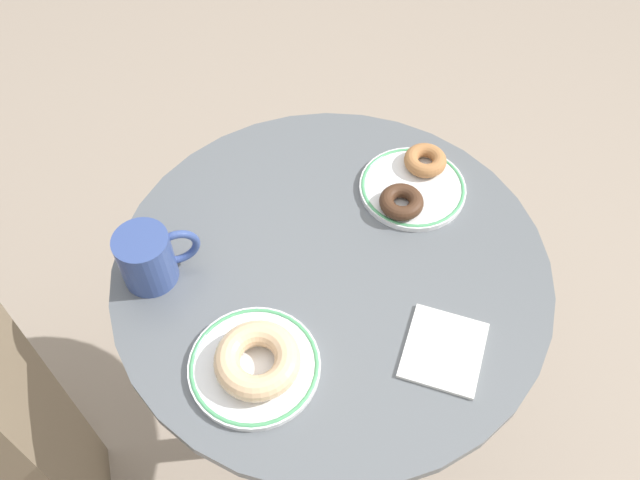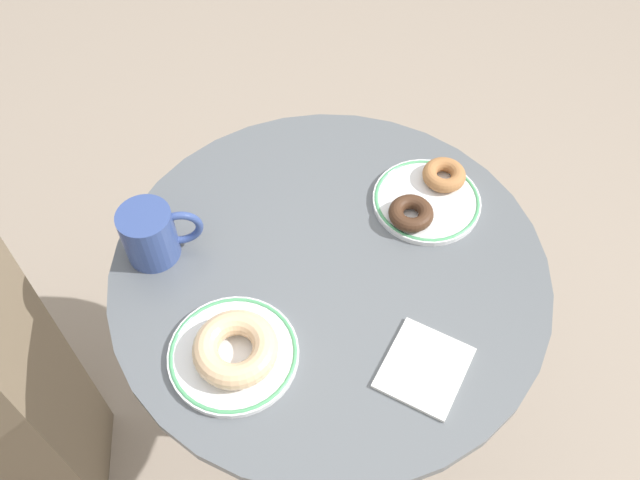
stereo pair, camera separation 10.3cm
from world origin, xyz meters
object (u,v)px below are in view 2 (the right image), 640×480
Objects in this scene: plate_right at (427,201)px; paper_napkin at (424,368)px; plate_left at (233,353)px; donut_cinnamon at (444,175)px; cafe_table at (328,330)px; donut_glazed at (235,349)px; coffee_mug at (152,234)px; donut_chocolate at (411,213)px.

plate_right reaches higher than paper_napkin.
donut_cinnamon reaches higher than plate_left.
plate_right is (0.20, -0.03, 0.21)m from cafe_table.
cafe_table is at bearing 79.82° from paper_napkin.
donut_glazed is (-0.20, -0.01, 0.23)m from cafe_table.
coffee_mug is (-0.42, 0.25, 0.02)m from donut_cinnamon.
cafe_table is at bearing -0.41° from plate_left.
paper_napkin is 0.45m from coffee_mug.
donut_chocolate is 0.41m from coffee_mug.
paper_napkin is at bearing -51.12° from donut_glazed.
donut_chocolate reaches higher than paper_napkin.
donut_cinnamon is at bearing -2.63° from donut_glazed.
plate_right is 0.30m from paper_napkin.
donut_glazed is 1.07× the size of coffee_mug.
donut_cinnamon is 0.35m from paper_napkin.
donut_glazed is at bearing 175.13° from donut_chocolate.
donut_chocolate is (-0.05, -0.00, 0.02)m from plate_right.
donut_cinnamon is at bearing -6.19° from cafe_table.
coffee_mug is (0.04, 0.22, 0.04)m from plate_left.
donut_chocolate is 0.60× the size of paper_napkin.
donut_glazed is at bearing -178.14° from cafe_table.
donut_glazed is at bearing -100.82° from coffee_mug.
donut_chocolate is (-0.10, -0.01, 0.00)m from donut_cinnamon.
plate_right is at bearing -9.07° from cafe_table.
donut_glazed reaches higher than plate_right.
donut_chocolate is (0.15, -0.04, 0.22)m from cafe_table.
coffee_mug reaches higher than cafe_table.
coffee_mug reaches higher than donut_cinnamon.
paper_napkin is at bearing -74.26° from coffee_mug.
paper_napkin is (0.17, -0.21, -0.00)m from plate_left.
donut_cinnamon is 0.10m from donut_chocolate.
cafe_table is at bearing 173.81° from donut_cinnamon.
cafe_table is 0.37m from coffee_mug.
plate_right is 0.05m from donut_cinnamon.
plate_left is 0.41m from plate_right.
plate_left is at bearing 127.93° from paper_napkin.
cafe_table is 6.57× the size of coffee_mug.
donut_glazed is at bearing 176.36° from plate_right.
donut_glazed is (-0.41, 0.03, 0.02)m from plate_right.
plate_left is 2.56× the size of donut_cinnamon.
plate_left is 0.23m from coffee_mug.
donut_glazed reaches higher than plate_left.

